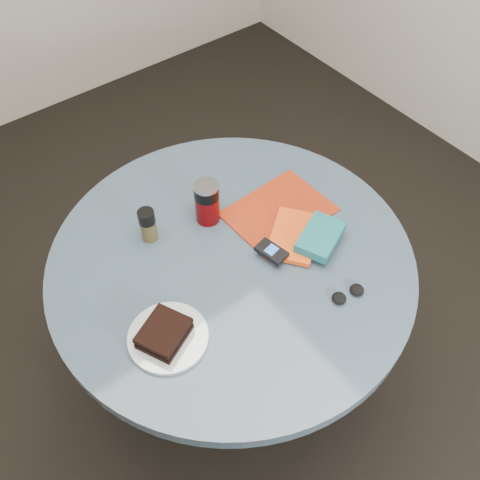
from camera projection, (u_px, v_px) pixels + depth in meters
ground at (234, 377)px, 2.03m from camera, size 4.00×4.00×0.00m
table at (232, 291)px, 1.58m from camera, size 1.00×1.00×0.75m
plate at (168, 337)px, 1.29m from camera, size 0.25×0.25×0.01m
sandwich at (164, 333)px, 1.27m from camera, size 0.14×0.14×0.04m
soda_can at (207, 202)px, 1.49m from camera, size 0.08×0.08×0.13m
pepper_grinder at (148, 225)px, 1.46m from camera, size 0.06×0.06×0.11m
magazine at (279, 212)px, 1.56m from camera, size 0.30×0.23×0.01m
red_book at (294, 236)px, 1.48m from camera, size 0.22×0.21×0.02m
novel at (320, 237)px, 1.45m from camera, size 0.17×0.14×0.03m
mp3_player at (271, 251)px, 1.43m from camera, size 0.06×0.09×0.02m
headphones at (348, 294)px, 1.36m from camera, size 0.10×0.05×0.02m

